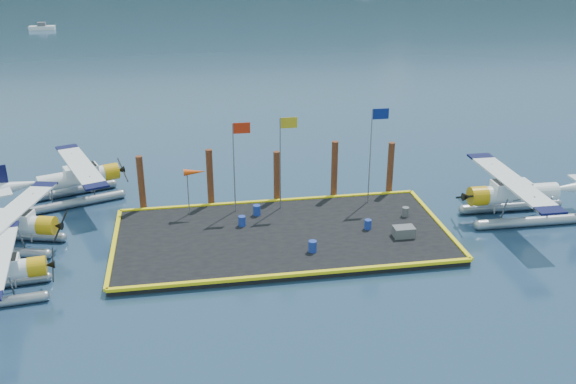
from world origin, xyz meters
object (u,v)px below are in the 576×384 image
object	(u,v)px
seaplane_d	(516,196)
crate	(404,232)
windsock	(194,173)
piling_4	(390,170)
drum_5	(257,210)
piling_3	(334,171)
drum_2	(368,224)
flagpole_yellow	(283,149)
drum_0	(242,221)
piling_0	(141,185)
drum_3	(312,246)
seaplane_c	(76,180)
piling_1	(210,179)
seaplane_b	(10,226)
drum_4	(405,212)
piling_2	(277,178)
flagpole_blue	(374,142)
flagpole_red	(237,153)

from	to	relation	value
seaplane_d	crate	xyz separation A→B (m)	(-8.18, -2.04, -0.89)
windsock	piling_4	size ratio (longest dim) A/B	0.78
drum_5	piling_3	bearing A→B (deg)	23.41
drum_2	flagpole_yellow	world-z (taller)	flagpole_yellow
drum_2	drum_0	bearing A→B (deg)	167.23
piling_3	piling_4	world-z (taller)	piling_3
piling_0	drum_3	bearing A→B (deg)	-39.01
seaplane_c	crate	distance (m)	22.58
piling_1	piling_3	bearing A→B (deg)	0.00
piling_3	flagpole_yellow	bearing A→B (deg)	-157.15
windsock	piling_0	world-z (taller)	piling_0
seaplane_b	crate	world-z (taller)	seaplane_b
drum_4	piling_0	distance (m)	17.32
drum_4	piling_2	distance (m)	8.90
drum_2	windsock	xyz separation A→B (m)	(-10.36, 4.03, 2.52)
flagpole_blue	piling_0	xyz separation A→B (m)	(-15.20, 1.60, -2.69)
seaplane_d	drum_5	size ratio (longest dim) A/B	15.12
flagpole_red	drum_0	bearing A→B (deg)	-89.97
drum_0	flagpole_yellow	xyz separation A→B (m)	(2.99, 2.30, 3.79)
windsock	piling_0	xyz separation A→B (m)	(-3.47, 1.60, -1.23)
seaplane_c	crate	world-z (taller)	seaplane_c
flagpole_blue	piling_4	xyz separation A→B (m)	(1.80, 1.60, -2.69)
flagpole_red	piling_0	world-z (taller)	flagpole_red
drum_2	drum_5	size ratio (longest dim) A/B	0.90
drum_0	piling_2	size ratio (longest dim) A/B	0.17
seaplane_b	seaplane_c	size ratio (longest dim) A/B	0.97
seaplane_d	drum_0	distance (m)	17.71
piling_3	piling_4	bearing A→B (deg)	0.00
drum_5	flagpole_red	world-z (taller)	flagpole_red
seaplane_c	drum_3	bearing A→B (deg)	32.92
drum_2	crate	bearing A→B (deg)	-36.22
piling_1	drum_3	bearing A→B (deg)	-56.12
flagpole_yellow	piling_1	xyz separation A→B (m)	(-4.70, 1.60, -2.41)
flagpole_blue	piling_3	bearing A→B (deg)	143.93
drum_0	flagpole_red	bearing A→B (deg)	90.03
drum_3	piling_2	distance (m)	8.13
drum_4	flagpole_yellow	world-z (taller)	flagpole_yellow
drum_0	drum_2	size ratio (longest dim) A/B	1.05
seaplane_d	piling_4	size ratio (longest dim) A/B	2.58
crate	piling_1	world-z (taller)	piling_1
flagpole_yellow	piling_0	world-z (taller)	flagpole_yellow
seaplane_c	seaplane_d	distance (m)	29.52
seaplane_c	drum_0	size ratio (longest dim) A/B	14.70
piling_0	piling_3	world-z (taller)	piling_3
drum_5	piling_1	world-z (taller)	piling_1
seaplane_b	drum_4	xyz separation A→B (m)	(24.23, -0.33, -0.72)
piling_0	piling_1	size ratio (longest dim) A/B	0.95
drum_2	piling_4	bearing A→B (deg)	60.70
drum_2	drum_4	xyz separation A→B (m)	(2.92, 1.43, -0.00)
flagpole_blue	piling_0	bearing A→B (deg)	173.99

